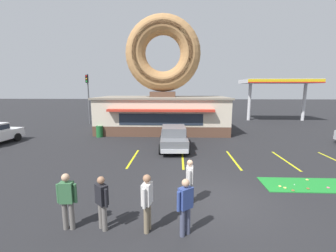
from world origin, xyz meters
TOP-DOWN VIEW (x-y plane):
  - ground_plane at (0.00, 0.00)m, footprint 160.00×160.00m
  - donut_shop_building at (-2.99, 13.94)m, footprint 12.30×6.75m
  - putting_mat at (4.49, 1.54)m, footprint 4.54×1.52m
  - mini_donut_near_left at (4.82, 1.23)m, footprint 0.13×0.13m
  - mini_donut_near_right at (3.00, 1.14)m, footprint 0.13×0.13m
  - mini_donut_mid_left at (3.21, 0.90)m, footprint 0.13×0.13m
  - mini_donut_mid_centre at (4.41, 2.04)m, footprint 0.13×0.13m
  - mini_donut_mid_right at (2.85, 1.29)m, footprint 0.13×0.13m
  - mini_donut_far_left at (3.92, 1.11)m, footprint 0.13×0.13m
  - golf_ball at (3.54, 1.46)m, footprint 0.04×0.04m
  - car_grey at (-1.82, 7.31)m, footprint 2.14×4.63m
  - pedestrian_blue_sweater_man at (-4.79, -1.92)m, footprint 0.60×0.26m
  - pedestrian_hooded_kid at (-2.42, -1.91)m, footprint 0.32×0.58m
  - pedestrian_leather_jacket_man at (-1.31, -2.05)m, footprint 0.49×0.43m
  - pedestrian_clipboard_woman at (-3.76, -1.89)m, footprint 0.47×0.43m
  - pedestrian_beanie_man at (-1.10, -0.20)m, footprint 0.28×0.59m
  - trash_bin at (-8.31, 10.86)m, footprint 0.57×0.57m
  - traffic_light_pole at (-11.99, 17.99)m, footprint 0.28×0.47m
  - gas_station_canopy at (11.34, 21.97)m, footprint 9.00×4.46m
  - parking_stripe_far_left at (-4.23, 5.00)m, footprint 0.12×3.60m
  - parking_stripe_left at (-1.23, 5.00)m, footprint 0.12×3.60m
  - parking_stripe_mid_left at (1.77, 5.00)m, footprint 0.12×3.60m
  - parking_stripe_centre at (4.77, 5.00)m, footprint 0.12×3.60m

SIDE VIEW (x-z plane):
  - ground_plane at x=0.00m, z-range 0.00..0.00m
  - parking_stripe_far_left at x=-4.23m, z-range 0.00..0.01m
  - parking_stripe_left at x=-1.23m, z-range 0.00..0.01m
  - parking_stripe_mid_left at x=1.77m, z-range 0.00..0.01m
  - parking_stripe_centre at x=4.77m, z-range 0.00..0.01m
  - putting_mat at x=4.49m, z-range 0.00..0.03m
  - mini_donut_near_left at x=4.82m, z-range 0.03..0.07m
  - mini_donut_near_right at x=3.00m, z-range 0.03..0.07m
  - mini_donut_mid_left at x=3.21m, z-range 0.03..0.07m
  - mini_donut_mid_centre at x=4.41m, z-range 0.03..0.07m
  - mini_donut_mid_right at x=2.85m, z-range 0.03..0.07m
  - mini_donut_far_left at x=3.92m, z-range 0.03..0.07m
  - golf_ball at x=3.54m, z-range 0.03..0.07m
  - trash_bin at x=-8.31m, z-range 0.01..0.99m
  - car_grey at x=-1.82m, z-range 0.07..1.67m
  - pedestrian_beanie_man at x=-1.10m, z-range 0.09..1.74m
  - pedestrian_clipboard_woman at x=-3.76m, z-range 0.09..1.76m
  - pedestrian_leather_jacket_man at x=-1.31m, z-range 0.10..1.80m
  - pedestrian_blue_sweater_man at x=-4.79m, z-range 0.10..1.85m
  - pedestrian_hooded_kid at x=-2.42m, z-range 0.10..1.86m
  - traffic_light_pole at x=-11.99m, z-range 0.81..6.61m
  - donut_shop_building at x=-2.99m, z-range -1.74..9.22m
  - gas_station_canopy at x=11.34m, z-range 2.21..7.51m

